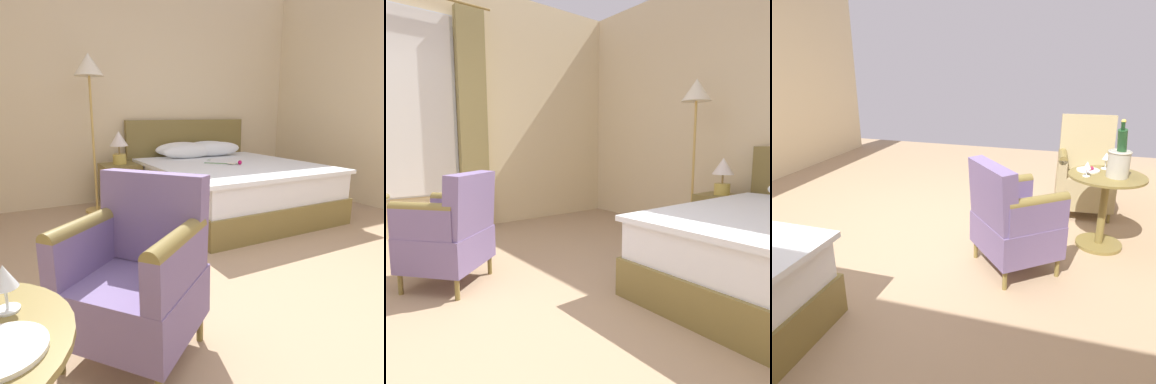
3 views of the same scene
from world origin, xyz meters
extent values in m
plane|color=tan|center=(0.00, 0.00, 0.00)|extent=(8.10, 8.10, 0.00)
cylinder|color=olive|center=(-1.60, -0.41, 0.01)|extent=(0.40, 0.40, 0.03)
cylinder|color=olive|center=(-1.60, -0.41, 0.32)|extent=(0.07, 0.07, 0.65)
cylinder|color=olive|center=(-1.60, -0.41, 0.66)|extent=(0.65, 0.65, 0.02)
cylinder|color=#B2AE9E|center=(-1.67, -0.38, 0.77)|extent=(0.18, 0.18, 0.21)
torus|color=#B2AE9E|center=(-1.67, -0.38, 0.88)|extent=(0.19, 0.19, 0.02)
cylinder|color=white|center=(-1.67, -0.38, 0.86)|extent=(0.16, 0.16, 0.03)
cylinder|color=#1E4723|center=(-1.68, -0.40, 0.93)|extent=(0.10, 0.13, 0.30)
cylinder|color=#193D1E|center=(-1.67, -0.36, 1.10)|extent=(0.04, 0.05, 0.08)
sphere|color=gold|center=(-1.67, -0.36, 1.13)|extent=(0.04, 0.04, 0.04)
cylinder|color=white|center=(-1.59, -0.61, 0.67)|extent=(0.07, 0.07, 0.01)
cylinder|color=white|center=(-1.59, -0.61, 0.71)|extent=(0.01, 0.01, 0.08)
cone|color=white|center=(-1.59, -0.61, 0.79)|extent=(0.07, 0.07, 0.07)
cylinder|color=white|center=(-1.43, -0.32, 0.67)|extent=(0.06, 0.06, 0.01)
cylinder|color=white|center=(-1.43, -0.32, 0.70)|extent=(0.01, 0.01, 0.06)
cone|color=white|center=(-1.43, -0.32, 0.77)|extent=(0.07, 0.07, 0.06)
cylinder|color=white|center=(-1.44, -0.50, 0.67)|extent=(0.20, 0.20, 0.01)
sphere|color=maroon|center=(-1.48, -0.50, 0.69)|extent=(0.03, 0.03, 0.03)
sphere|color=maroon|center=(-1.46, -0.48, 0.69)|extent=(0.03, 0.03, 0.03)
sphere|color=maroon|center=(-1.47, -0.54, 0.69)|extent=(0.02, 0.02, 0.02)
cylinder|color=olive|center=(-1.28, 0.22, 0.08)|extent=(0.04, 0.04, 0.16)
cylinder|color=olive|center=(-0.95, -0.17, 0.08)|extent=(0.04, 0.04, 0.16)
cylinder|color=olive|center=(-0.93, 0.52, 0.08)|extent=(0.04, 0.04, 0.16)
cylinder|color=olive|center=(-0.60, 0.13, 0.08)|extent=(0.04, 0.04, 0.16)
cube|color=slate|center=(-0.94, 0.18, 0.29)|extent=(0.79, 0.80, 0.27)
cube|color=slate|center=(-0.77, 0.32, 0.65)|extent=(0.48, 0.53, 0.47)
cube|color=slate|center=(-1.11, 0.35, 0.54)|extent=(0.44, 0.39, 0.22)
cylinder|color=olive|center=(-1.11, 0.35, 0.65)|extent=(0.44, 0.39, 0.09)
cube|color=slate|center=(-0.80, -0.02, 0.54)|extent=(0.44, 0.39, 0.22)
cylinder|color=olive|center=(-0.80, -0.02, 0.65)|extent=(0.44, 0.39, 0.09)
cylinder|color=olive|center=(-1.20, -0.93, 0.05)|extent=(0.04, 0.04, 0.11)
cylinder|color=olive|center=(-1.71, -0.97, 0.05)|extent=(0.04, 0.04, 0.11)
cylinder|color=olive|center=(-1.17, -1.34, 0.05)|extent=(0.04, 0.04, 0.11)
cylinder|color=olive|center=(-1.68, -1.38, 0.05)|extent=(0.04, 0.04, 0.11)
cube|color=tan|center=(-1.44, -1.15, 0.28)|extent=(0.62, 0.54, 0.35)
cube|color=tan|center=(-1.43, -1.35, 0.75)|extent=(0.57, 0.22, 0.60)
cube|color=tan|center=(-1.20, -1.12, 0.55)|extent=(0.12, 0.46, 0.19)
cylinder|color=olive|center=(-1.20, -1.12, 0.64)|extent=(0.12, 0.46, 0.09)
cube|color=tan|center=(-1.69, -1.15, 0.55)|extent=(0.12, 0.46, 0.19)
cylinder|color=olive|center=(-1.69, -1.15, 0.64)|extent=(0.12, 0.46, 0.09)
camera|label=1|loc=(-1.38, -1.26, 1.17)|focal=32.00mm
camera|label=2|loc=(1.74, -0.63, 1.08)|focal=32.00mm
camera|label=3|loc=(-1.34, 2.86, 1.60)|focal=35.00mm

